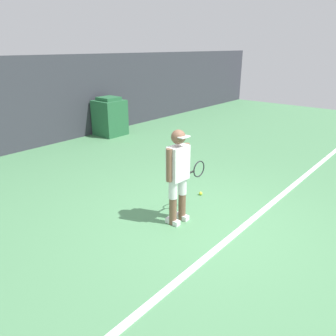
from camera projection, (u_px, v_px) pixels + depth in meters
ground_plane at (204, 222)px, 5.29m from camera, size 24.00×24.00×0.00m
back_wall at (15, 106)px, 8.47m from camera, size 24.00×0.10×2.46m
court_baseline at (235, 234)px, 4.96m from camera, size 21.60×0.10×0.01m
tennis_player at (178, 173)px, 5.04m from camera, size 0.91×0.29×1.53m
tennis_ball at (201, 193)px, 6.26m from camera, size 0.07×0.07×0.07m
covered_chair at (110, 117)px, 10.33m from camera, size 0.82×0.83×1.20m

